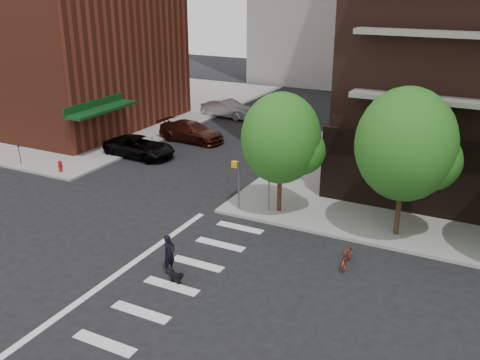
{
  "coord_description": "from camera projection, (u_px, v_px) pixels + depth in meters",
  "views": [
    {
      "loc": [
        13.77,
        -15.12,
        11.43
      ],
      "look_at": [
        3.0,
        6.0,
        2.5
      ],
      "focal_mm": 40.0,
      "sensor_mm": 36.0,
      "label": 1
    }
  ],
  "objects": [
    {
      "name": "dog",
      "position": [
        176.0,
        276.0,
        21.29
      ],
      "size": [
        0.65,
        0.24,
        0.54
      ],
      "rotation": [
        0.0,
        0.0,
        -0.12
      ],
      "color": "black",
      "rests_on": "ground"
    },
    {
      "name": "parked_car_black",
      "position": [
        140.0,
        147.0,
        36.46
      ],
      "size": [
        2.53,
        5.15,
        1.41
      ],
      "primitive_type": "imported",
      "rotation": [
        0.0,
        0.0,
        1.53
      ],
      "color": "black",
      "rests_on": "ground"
    },
    {
      "name": "parked_car_silver",
      "position": [
        228.0,
        109.0,
        46.9
      ],
      "size": [
        2.08,
        4.89,
        1.57
      ],
      "primitive_type": "imported",
      "rotation": [
        0.0,
        0.0,
        1.48
      ],
      "color": "#96979D",
      "rests_on": "ground"
    },
    {
      "name": "parked_car_maroon",
      "position": [
        191.0,
        132.0,
        39.96
      ],
      "size": [
        2.39,
        5.26,
        1.5
      ],
      "primitive_type": "imported",
      "rotation": [
        0.0,
        0.0,
        1.51
      ],
      "color": "#3F1810",
      "rests_on": "ground"
    },
    {
      "name": "sidewalk_nw",
      "position": [
        72.0,
        103.0,
        52.47
      ],
      "size": [
        31.0,
        33.0,
        0.15
      ],
      "primitive_type": "cube",
      "color": "gray",
      "rests_on": "ground"
    },
    {
      "name": "tree_b",
      "position": [
        406.0,
        145.0,
        23.72
      ],
      "size": [
        4.5,
        4.5,
        6.65
      ],
      "color": "#301E11",
      "rests_on": "sidewalk_ne"
    },
    {
      "name": "tree_a",
      "position": [
        281.0,
        138.0,
        26.45
      ],
      "size": [
        4.0,
        4.0,
        5.9
      ],
      "color": "#301E11",
      "rests_on": "sidewalk_ne"
    },
    {
      "name": "parking_meter",
      "position": [
        19.0,
        152.0,
        34.61
      ],
      "size": [
        0.1,
        0.08,
        1.32
      ],
      "color": "black",
      "rests_on": "sidewalk_nw"
    },
    {
      "name": "crosswalk",
      "position": [
        155.0,
        281.0,
        21.55
      ],
      "size": [
        3.85,
        13.0,
        0.01
      ],
      "color": "silver",
      "rests_on": "ground"
    },
    {
      "name": "ground",
      "position": [
        112.0,
        269.0,
        22.49
      ],
      "size": [
        120.0,
        120.0,
        0.0
      ],
      "primitive_type": "plane",
      "color": "black",
      "rests_on": "ground"
    },
    {
      "name": "dog_walker",
      "position": [
        169.0,
        254.0,
        21.93
      ],
      "size": [
        0.67,
        0.48,
        1.7
      ],
      "primitive_type": "imported",
      "rotation": [
        0.0,
        0.0,
        1.45
      ],
      "color": "black",
      "rests_on": "ground"
    },
    {
      "name": "pedestrian_signal",
      "position": [
        245.0,
        178.0,
        27.46
      ],
      "size": [
        2.18,
        0.67,
        2.6
      ],
      "color": "slate",
      "rests_on": "sidewalk_ne"
    },
    {
      "name": "scooter",
      "position": [
        347.0,
        255.0,
        22.63
      ],
      "size": [
        0.75,
        1.79,
        0.92
      ],
      "primitive_type": "imported",
      "rotation": [
        0.0,
        0.0,
        0.08
      ],
      "color": "maroon",
      "rests_on": "ground"
    },
    {
      "name": "fire_hydrant",
      "position": [
        60.0,
        166.0,
        33.26
      ],
      "size": [
        0.24,
        0.24,
        0.73
      ],
      "color": "#A50C0C",
      "rests_on": "sidewalk_nw"
    }
  ]
}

